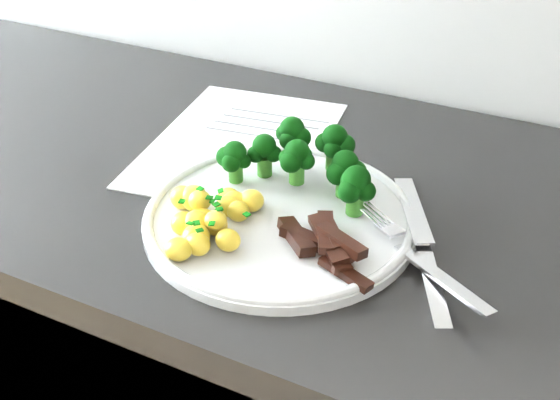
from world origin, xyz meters
TOP-DOWN VIEW (x-y plane):
  - recipe_paper at (-0.12, 1.74)m, footprint 0.26×0.34m
  - plate at (0.01, 1.60)m, footprint 0.30×0.30m
  - broccoli at (0.01, 1.67)m, footprint 0.20×0.11m
  - potatoes at (-0.05, 1.55)m, footprint 0.11×0.14m
  - beef_strips at (0.08, 1.56)m, footprint 0.13×0.09m
  - fork at (0.18, 1.58)m, footprint 0.17×0.13m
  - knife at (0.18, 1.59)m, footprint 0.13×0.23m

SIDE VIEW (x-z plane):
  - recipe_paper at x=-0.12m, z-range 0.87..0.87m
  - plate at x=0.01m, z-range 0.87..0.88m
  - knife at x=0.18m, z-range 0.86..0.89m
  - fork at x=0.18m, z-range 0.88..0.90m
  - beef_strips at x=0.08m, z-range 0.87..0.90m
  - potatoes at x=-0.05m, z-range 0.87..0.91m
  - broccoli at x=0.01m, z-range 0.88..0.95m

